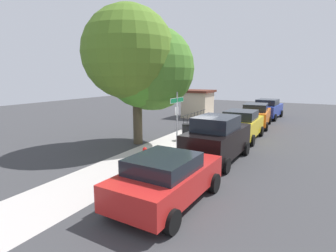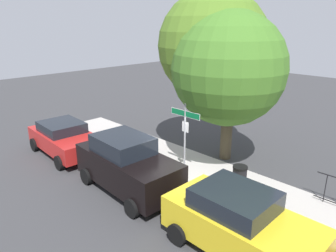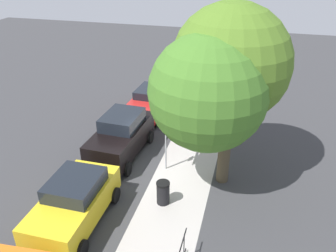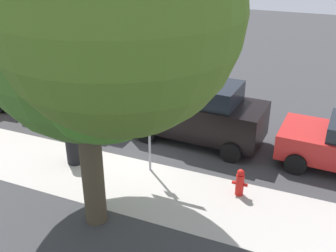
{
  "view_description": "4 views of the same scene",
  "coord_description": "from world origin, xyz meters",
  "px_view_note": "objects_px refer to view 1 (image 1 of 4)",
  "views": [
    {
      "loc": [
        -12.83,
        -5.67,
        3.83
      ],
      "look_at": [
        -1.74,
        0.29,
        1.49
      ],
      "focal_mm": 28.75,
      "sensor_mm": 36.0,
      "label": 1
    },
    {
      "loc": [
        7.19,
        -8.35,
        6.0
      ],
      "look_at": [
        -1.77,
        0.67,
        1.77
      ],
      "focal_mm": 33.38,
      "sensor_mm": 36.0,
      "label": 2
    },
    {
      "loc": [
        12.25,
        3.83,
        9.3
      ],
      "look_at": [
        -1.73,
        0.2,
        1.6
      ],
      "focal_mm": 37.14,
      "sensor_mm": 36.0,
      "label": 3
    },
    {
      "loc": [
        -5.03,
        9.5,
        6.27
      ],
      "look_at": [
        -1.4,
        1.02,
        1.87
      ],
      "focal_mm": 42.29,
      "sensor_mm": 36.0,
      "label": 4
    }
  ],
  "objects_px": {
    "shade_tree": "(141,63)",
    "trash_bin": "(186,132)",
    "car_red": "(167,178)",
    "car_orange": "(256,115)",
    "street_sign": "(177,111)",
    "car_black": "(217,138)",
    "car_blue": "(268,109)",
    "utility_shed": "(198,103)",
    "fire_hydrant": "(145,156)",
    "car_yellow": "(241,125)"
  },
  "relations": [
    {
      "from": "fire_hydrant",
      "to": "car_yellow",
      "type": "bearing_deg",
      "value": -20.45
    },
    {
      "from": "car_yellow",
      "to": "car_blue",
      "type": "xyz_separation_m",
      "value": [
        9.6,
        -0.15,
        -0.01
      ]
    },
    {
      "from": "shade_tree",
      "to": "fire_hydrant",
      "type": "distance_m",
      "value": 5.33
    },
    {
      "from": "car_red",
      "to": "car_yellow",
      "type": "distance_m",
      "value": 9.6
    },
    {
      "from": "shade_tree",
      "to": "car_red",
      "type": "distance_m",
      "value": 8.02
    },
    {
      "from": "shade_tree",
      "to": "utility_shed",
      "type": "xyz_separation_m",
      "value": [
        11.28,
        1.23,
        -3.22
      ]
    },
    {
      "from": "street_sign",
      "to": "utility_shed",
      "type": "xyz_separation_m",
      "value": [
        11.25,
        3.4,
        -0.77
      ]
    },
    {
      "from": "car_yellow",
      "to": "trash_bin",
      "type": "relative_size",
      "value": 4.28
    },
    {
      "from": "car_yellow",
      "to": "car_blue",
      "type": "bearing_deg",
      "value": -0.56
    },
    {
      "from": "car_red",
      "to": "car_blue",
      "type": "bearing_deg",
      "value": 2.29
    },
    {
      "from": "car_black",
      "to": "car_orange",
      "type": "distance_m",
      "value": 9.6
    },
    {
      "from": "car_red",
      "to": "trash_bin",
      "type": "xyz_separation_m",
      "value": [
        7.8,
        2.88,
        -0.31
      ]
    },
    {
      "from": "shade_tree",
      "to": "trash_bin",
      "type": "bearing_deg",
      "value": -35.52
    },
    {
      "from": "street_sign",
      "to": "car_black",
      "type": "relative_size",
      "value": 0.69
    },
    {
      "from": "car_orange",
      "to": "utility_shed",
      "type": "height_order",
      "value": "utility_shed"
    },
    {
      "from": "street_sign",
      "to": "car_blue",
      "type": "relative_size",
      "value": 0.68
    },
    {
      "from": "shade_tree",
      "to": "car_black",
      "type": "distance_m",
      "value": 5.79
    },
    {
      "from": "car_black",
      "to": "car_orange",
      "type": "relative_size",
      "value": 0.97
    },
    {
      "from": "car_orange",
      "to": "utility_shed",
      "type": "distance_m",
      "value": 6.21
    },
    {
      "from": "car_black",
      "to": "car_blue",
      "type": "relative_size",
      "value": 0.99
    },
    {
      "from": "street_sign",
      "to": "shade_tree",
      "type": "relative_size",
      "value": 0.41
    },
    {
      "from": "trash_bin",
      "to": "car_blue",
      "type": "bearing_deg",
      "value": -14.77
    },
    {
      "from": "car_blue",
      "to": "fire_hydrant",
      "type": "height_order",
      "value": "car_blue"
    },
    {
      "from": "car_orange",
      "to": "car_blue",
      "type": "height_order",
      "value": "car_orange"
    },
    {
      "from": "shade_tree",
      "to": "car_blue",
      "type": "xyz_separation_m",
      "value": [
        13.74,
        -4.67,
        -3.62
      ]
    },
    {
      "from": "street_sign",
      "to": "car_black",
      "type": "bearing_deg",
      "value": -106.05
    },
    {
      "from": "fire_hydrant",
      "to": "utility_shed",
      "type": "bearing_deg",
      "value": 12.87
    },
    {
      "from": "car_red",
      "to": "trash_bin",
      "type": "bearing_deg",
      "value": 22.95
    },
    {
      "from": "utility_shed",
      "to": "fire_hydrant",
      "type": "bearing_deg",
      "value": -167.13
    },
    {
      "from": "shade_tree",
      "to": "car_blue",
      "type": "height_order",
      "value": "shade_tree"
    },
    {
      "from": "car_yellow",
      "to": "shade_tree",
      "type": "bearing_deg",
      "value": 132.79
    },
    {
      "from": "car_red",
      "to": "car_blue",
      "type": "height_order",
      "value": "car_blue"
    },
    {
      "from": "shade_tree",
      "to": "utility_shed",
      "type": "distance_m",
      "value": 11.8
    },
    {
      "from": "car_blue",
      "to": "trash_bin",
      "type": "relative_size",
      "value": 4.59
    },
    {
      "from": "shade_tree",
      "to": "car_blue",
      "type": "bearing_deg",
      "value": -18.78
    },
    {
      "from": "car_yellow",
      "to": "car_red",
      "type": "bearing_deg",
      "value": -179.52
    },
    {
      "from": "car_orange",
      "to": "trash_bin",
      "type": "bearing_deg",
      "value": 152.96
    },
    {
      "from": "utility_shed",
      "to": "car_orange",
      "type": "bearing_deg",
      "value": -112.23
    },
    {
      "from": "street_sign",
      "to": "car_yellow",
      "type": "distance_m",
      "value": 4.88
    },
    {
      "from": "car_red",
      "to": "car_yellow",
      "type": "relative_size",
      "value": 1.01
    },
    {
      "from": "car_red",
      "to": "car_orange",
      "type": "relative_size",
      "value": 0.92
    },
    {
      "from": "utility_shed",
      "to": "fire_hydrant",
      "type": "height_order",
      "value": "utility_shed"
    },
    {
      "from": "car_black",
      "to": "fire_hydrant",
      "type": "relative_size",
      "value": 5.7
    },
    {
      "from": "car_red",
      "to": "utility_shed",
      "type": "relative_size",
      "value": 1.5
    },
    {
      "from": "car_red",
      "to": "fire_hydrant",
      "type": "relative_size",
      "value": 5.43
    },
    {
      "from": "shade_tree",
      "to": "car_black",
      "type": "relative_size",
      "value": 1.67
    },
    {
      "from": "street_sign",
      "to": "car_orange",
      "type": "height_order",
      "value": "street_sign"
    },
    {
      "from": "car_red",
      "to": "car_orange",
      "type": "xyz_separation_m",
      "value": [
        14.4,
        0.05,
        0.11
      ]
    },
    {
      "from": "car_blue",
      "to": "fire_hydrant",
      "type": "xyz_separation_m",
      "value": [
        -16.46,
        2.71,
        -0.52
      ]
    },
    {
      "from": "car_yellow",
      "to": "trash_bin",
      "type": "height_order",
      "value": "car_yellow"
    }
  ]
}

